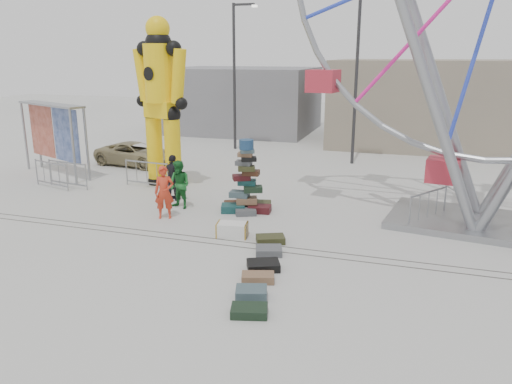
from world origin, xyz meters
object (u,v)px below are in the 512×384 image
(barricade_dummy_b, at_px, (68,174))
(pedestrian_green, at_px, (180,185))
(barricade_dummy_a, at_px, (51,175))
(pedestrian_red, at_px, (164,192))
(lamp_post_left, at_px, (236,70))
(suitcase_tower, at_px, (246,191))
(banner_scaffold, at_px, (52,122))
(lamp_post_right, at_px, (359,72))
(crash_test_dummy, at_px, (161,97))
(steamer_trunk, at_px, (232,230))
(parked_suv, at_px, (135,154))
(barricade_wheel_back, at_px, (449,178))
(barricade_wheel_front, at_px, (428,207))
(pedestrian_black, at_px, (173,178))
(barricade_dummy_c, at_px, (147,174))

(barricade_dummy_b, relative_size, pedestrian_green, 1.16)
(barricade_dummy_a, xyz_separation_m, pedestrian_red, (6.27, -2.10, 0.34))
(lamp_post_left, xyz_separation_m, suitcase_tower, (4.34, -11.04, -3.77))
(barricade_dummy_b, bearing_deg, lamp_post_left, 78.47)
(banner_scaffold, height_order, barricade_dummy_b, banner_scaffold)
(lamp_post_right, height_order, crash_test_dummy, lamp_post_right)
(lamp_post_right, xyz_separation_m, pedestrian_red, (-5.00, -10.66, -3.59))
(steamer_trunk, bearing_deg, parked_suv, 125.73)
(banner_scaffold, height_order, barricade_wheel_back, banner_scaffold)
(barricade_wheel_front, height_order, barricade_wheel_back, same)
(barricade_dummy_a, relative_size, barricade_wheel_front, 1.00)
(crash_test_dummy, relative_size, pedestrian_black, 4.02)
(barricade_dummy_c, bearing_deg, lamp_post_right, 48.16)
(lamp_post_right, bearing_deg, pedestrian_black, -123.36)
(crash_test_dummy, height_order, pedestrian_red, crash_test_dummy)
(suitcase_tower, bearing_deg, barricade_dummy_a, 162.32)
(steamer_trunk, bearing_deg, pedestrian_red, 150.74)
(pedestrian_red, bearing_deg, suitcase_tower, 11.27)
(barricade_dummy_a, relative_size, barricade_wheel_back, 1.00)
(barricade_dummy_c, distance_m, barricade_wheel_back, 12.28)
(barricade_dummy_c, bearing_deg, parked_suv, 131.33)
(banner_scaffold, relative_size, barricade_wheel_back, 2.20)
(barricade_wheel_back, relative_size, pedestrian_green, 1.16)
(crash_test_dummy, distance_m, pedestrian_red, 5.13)
(lamp_post_right, xyz_separation_m, barricade_wheel_front, (3.40, -8.53, -3.93))
(lamp_post_right, height_order, barricade_dummy_b, lamp_post_right)
(lamp_post_right, xyz_separation_m, barricade_dummy_c, (-7.62, -7.25, -3.93))
(barricade_dummy_c, relative_size, barricade_wheel_back, 1.00)
(lamp_post_right, relative_size, pedestrian_black, 4.61)
(parked_suv, bearing_deg, pedestrian_green, -130.11)
(suitcase_tower, distance_m, pedestrian_green, 2.40)
(barricade_wheel_front, xyz_separation_m, pedestrian_green, (-8.41, -0.97, 0.31))
(lamp_post_right, bearing_deg, pedestrian_green, -117.80)
(pedestrian_red, bearing_deg, steamer_trunk, -43.21)
(lamp_post_left, bearing_deg, barricade_dummy_b, -109.67)
(banner_scaffold, bearing_deg, barricade_dummy_a, -33.61)
(suitcase_tower, relative_size, pedestrian_red, 1.42)
(lamp_post_left, height_order, banner_scaffold, lamp_post_left)
(pedestrian_red, bearing_deg, barricade_dummy_c, 103.99)
(barricade_dummy_b, bearing_deg, barricade_dummy_a, -147.73)
(suitcase_tower, distance_m, banner_scaffold, 10.43)
(crash_test_dummy, relative_size, barricade_dummy_c, 3.49)
(lamp_post_right, relative_size, barricade_wheel_back, 4.00)
(pedestrian_red, bearing_deg, barricade_wheel_back, 11.48)
(barricade_dummy_a, relative_size, pedestrian_green, 1.16)
(barricade_dummy_a, xyz_separation_m, pedestrian_green, (6.27, -0.94, 0.31))
(suitcase_tower, relative_size, barricade_dummy_b, 1.27)
(lamp_post_left, xyz_separation_m, banner_scaffold, (-5.63, -8.53, -2.06))
(crash_test_dummy, distance_m, barricade_dummy_a, 5.57)
(suitcase_tower, xyz_separation_m, barricade_dummy_c, (-4.96, 1.79, -0.16))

